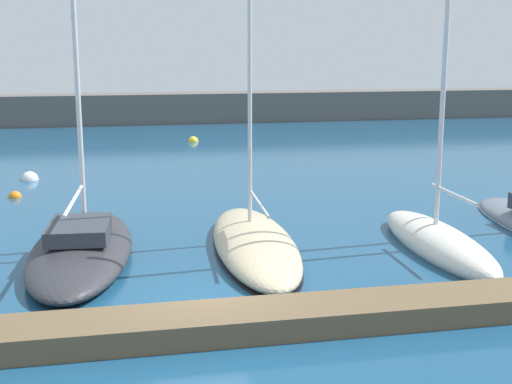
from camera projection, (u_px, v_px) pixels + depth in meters
name	position (u px, v px, depth m)	size (l,w,h in m)	color
ground_plane	(205.00, 309.00, 16.92)	(120.00, 120.00, 0.00)	navy
dock_pier	(214.00, 323.00, 15.33)	(31.00, 1.58, 0.56)	brown
breakwater_seawall	(137.00, 109.00, 57.27)	(108.00, 3.34, 2.44)	#5B5651
sailboat_charcoal_third	(81.00, 245.00, 20.89)	(3.59, 9.23, 16.16)	#2D2D33
sailboat_sand_fourth	(254.00, 242.00, 21.63)	(2.96, 9.07, 15.70)	beige
sailboat_ivory_fifth	(437.00, 238.00, 21.72)	(1.99, 7.39, 13.82)	silver
mooring_buoy_white	(30.00, 180.00, 33.18)	(0.83, 0.83, 0.83)	white
mooring_buoy_yellow	(193.00, 142.00, 46.52)	(0.71, 0.71, 0.71)	yellow
mooring_buoy_orange	(15.00, 197.00, 29.38)	(0.54, 0.54, 0.54)	orange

